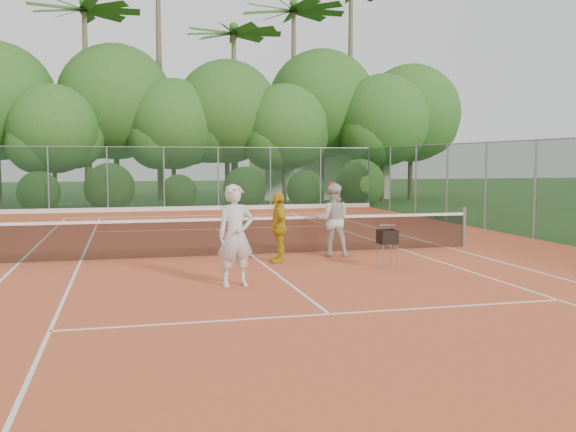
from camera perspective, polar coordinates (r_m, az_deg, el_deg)
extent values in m
plane|color=#254C1B|center=(16.21, -3.28, -3.57)|extent=(120.00, 120.00, 0.00)
cube|color=#CA562E|center=(16.20, -3.28, -3.53)|extent=(18.00, 36.00, 0.02)
cube|color=beige|center=(41.53, 2.64, 3.74)|extent=(8.00, 5.00, 3.00)
cylinder|color=gray|center=(18.20, 15.39, -0.99)|extent=(0.10, 0.10, 1.10)
cube|color=black|center=(16.14, -3.29, -1.88)|extent=(11.87, 0.03, 0.86)
cube|color=white|center=(16.09, -3.29, -0.24)|extent=(11.87, 0.04, 0.07)
imported|color=silver|center=(12.16, -4.68, -1.74)|extent=(0.76, 0.54, 1.94)
imported|color=beige|center=(15.97, 3.98, -0.35)|extent=(1.02, 0.88, 1.81)
ellipsoid|color=red|center=(15.92, 4.00, 2.75)|extent=(0.22, 0.22, 0.14)
imported|color=gold|center=(14.95, -0.84, -1.01)|extent=(0.43, 0.98, 1.65)
cylinder|color=gray|center=(14.24, 8.44, -3.63)|extent=(0.02, 0.02, 0.54)
cylinder|color=gray|center=(14.67, 9.14, -3.38)|extent=(0.02, 0.02, 0.54)
cube|color=black|center=(14.40, 8.82, -1.83)|extent=(0.37, 0.37, 0.31)
sphere|color=#D3EF37|center=(26.06, -8.13, -0.24)|extent=(0.07, 0.07, 0.07)
sphere|color=#E1F037|center=(26.17, -6.45, -0.20)|extent=(0.07, 0.07, 0.07)
sphere|color=#B8CD2F|center=(27.47, 3.09, 0.07)|extent=(0.07, 0.07, 0.07)
cube|color=white|center=(27.89, -7.91, 0.04)|extent=(11.03, 0.06, 0.01)
cube|color=white|center=(16.11, -22.86, -3.93)|extent=(0.06, 23.77, 0.01)
cube|color=white|center=(18.05, 14.10, -2.76)|extent=(0.06, 23.77, 0.01)
cube|color=white|center=(15.95, -17.96, -3.86)|extent=(0.06, 23.77, 0.01)
cube|color=white|center=(17.44, 10.12, -2.95)|extent=(0.06, 23.77, 0.01)
cube|color=white|center=(22.47, -6.38, -1.13)|extent=(8.23, 0.06, 0.01)
cube|color=white|center=(10.10, 3.71, -8.69)|extent=(8.23, 0.06, 0.01)
cube|color=white|center=(16.20, -3.28, -3.49)|extent=(0.06, 12.80, 0.01)
cube|color=#19381E|center=(30.90, -8.58, 3.29)|extent=(18.00, 0.02, 3.00)
cylinder|color=gray|center=(33.02, 7.18, 3.41)|extent=(0.07, 0.07, 3.00)
cylinder|color=gray|center=(33.02, 7.18, 3.41)|extent=(0.07, 0.07, 3.00)
cylinder|color=brown|center=(34.42, -20.02, 3.35)|extent=(0.22, 0.22, 3.20)
sphere|color=#2F5C1E|center=(34.45, -20.14, 7.29)|extent=(4.48, 4.48, 4.48)
cylinder|color=brown|center=(36.74, -14.99, 4.58)|extent=(0.31, 0.31, 4.50)
sphere|color=#2F5C1E|center=(36.88, -15.10, 9.76)|extent=(6.30, 6.30, 6.30)
cylinder|color=brown|center=(35.33, -10.12, 3.85)|extent=(0.24, 0.24, 3.50)
sphere|color=#2F5C1E|center=(35.38, -10.18, 8.05)|extent=(4.90, 4.90, 4.90)
cylinder|color=brown|center=(36.16, -5.42, 4.40)|extent=(0.28, 0.28, 4.10)
sphere|color=#2F5C1E|center=(36.26, -5.46, 9.20)|extent=(5.74, 5.74, 5.74)
cylinder|color=brown|center=(35.58, -0.33, 3.85)|extent=(0.23, 0.23, 3.40)
sphere|color=#2F5C1E|center=(35.62, -0.33, 7.90)|extent=(4.76, 4.76, 4.76)
cylinder|color=brown|center=(38.98, 3.01, 4.87)|extent=(0.32, 0.32, 4.65)
sphere|color=#2F5C1E|center=(39.12, 3.04, 9.91)|extent=(6.51, 6.51, 6.51)
cylinder|color=brown|center=(37.84, 8.40, 4.17)|extent=(0.26, 0.26, 3.80)
sphere|color=#2F5C1E|center=(37.91, 8.45, 8.42)|extent=(5.32, 5.32, 5.32)
cylinder|color=brown|center=(40.31, 10.82, 4.50)|extent=(0.29, 0.29, 4.25)
sphere|color=#2F5C1E|center=(40.41, 10.89, 8.97)|extent=(5.95, 5.95, 5.95)
cone|color=brown|center=(36.92, -17.46, 9.57)|extent=(0.44, 0.44, 11.00)
sphere|color=#2F5C1E|center=(37.74, -17.68, 17.67)|extent=(0.50, 0.50, 0.50)
cone|color=brown|center=(39.12, -11.38, 12.38)|extent=(0.44, 0.44, 15.00)
cone|color=brown|center=(36.83, -4.80, 9.01)|extent=(0.44, 0.44, 10.00)
sphere|color=#2F5C1E|center=(37.48, -4.86, 16.43)|extent=(0.50, 0.50, 0.50)
cone|color=brown|center=(39.69, 0.50, 10.19)|extent=(0.44, 0.44, 12.00)
sphere|color=#2F5C1E|center=(40.63, 0.51, 18.39)|extent=(0.50, 0.50, 0.50)
cone|color=brown|center=(41.92, 5.55, 11.26)|extent=(0.44, 0.44, 14.00)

